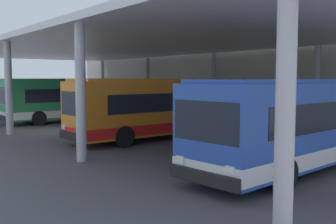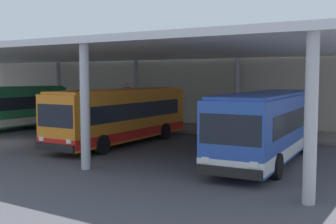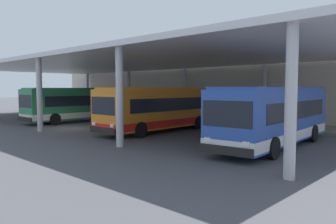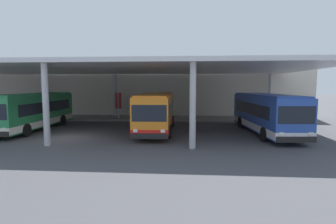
{
  "view_description": "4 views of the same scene",
  "coord_description": "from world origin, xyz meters",
  "px_view_note": "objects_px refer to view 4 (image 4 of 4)",
  "views": [
    {
      "loc": [
        23.31,
        -9.18,
        3.21
      ],
      "look_at": [
        6.58,
        3.79,
        1.4
      ],
      "focal_mm": 42.64,
      "sensor_mm": 36.0,
      "label": 1
    },
    {
      "loc": [
        21.69,
        -15.69,
        3.94
      ],
      "look_at": [
        8.37,
        5.42,
        1.82
      ],
      "focal_mm": 45.59,
      "sensor_mm": 36.0,
      "label": 2
    },
    {
      "loc": [
        23.16,
        -13.43,
        3.09
      ],
      "look_at": [
        8.46,
        2.06,
        1.59
      ],
      "focal_mm": 35.4,
      "sensor_mm": 36.0,
      "label": 3
    },
    {
      "loc": [
        9.03,
        -18.7,
        3.83
      ],
      "look_at": [
        7.38,
        2.19,
        1.77
      ],
      "focal_mm": 28.62,
      "sensor_mm": 36.0,
      "label": 4
    }
  ],
  "objects_px": {
    "bus_middle_bay": "(266,113)",
    "banner_sign": "(118,102)",
    "bus_nearest_bay": "(33,111)",
    "bus_second_bay": "(157,112)",
    "bench_waiting": "(14,112)"
  },
  "relations": [
    {
      "from": "bus_middle_bay",
      "to": "banner_sign",
      "type": "relative_size",
      "value": 3.34
    },
    {
      "from": "bus_nearest_bay",
      "to": "banner_sign",
      "type": "relative_size",
      "value": 3.31
    },
    {
      "from": "bench_waiting",
      "to": "banner_sign",
      "type": "distance_m",
      "value": 13.11
    },
    {
      "from": "bus_second_bay",
      "to": "bench_waiting",
      "type": "relative_size",
      "value": 5.89
    },
    {
      "from": "bus_nearest_bay",
      "to": "bus_middle_bay",
      "type": "distance_m",
      "value": 19.69
    },
    {
      "from": "bench_waiting",
      "to": "banner_sign",
      "type": "relative_size",
      "value": 0.56
    },
    {
      "from": "bus_middle_bay",
      "to": "bench_waiting",
      "type": "height_order",
      "value": "bus_middle_bay"
    },
    {
      "from": "bench_waiting",
      "to": "banner_sign",
      "type": "height_order",
      "value": "banner_sign"
    },
    {
      "from": "bus_middle_bay",
      "to": "banner_sign",
      "type": "distance_m",
      "value": 16.1
    },
    {
      "from": "bus_middle_bay",
      "to": "banner_sign",
      "type": "bearing_deg",
      "value": 151.38
    },
    {
      "from": "bus_nearest_bay",
      "to": "bus_second_bay",
      "type": "bearing_deg",
      "value": 0.55
    },
    {
      "from": "bus_nearest_bay",
      "to": "bench_waiting",
      "type": "bearing_deg",
      "value": 131.92
    },
    {
      "from": "bus_nearest_bay",
      "to": "bus_middle_bay",
      "type": "bearing_deg",
      "value": -0.84
    },
    {
      "from": "bus_nearest_bay",
      "to": "bus_second_bay",
      "type": "relative_size",
      "value": 1.0
    },
    {
      "from": "bus_second_bay",
      "to": "banner_sign",
      "type": "xyz_separation_m",
      "value": [
        -5.24,
        7.32,
        0.32
      ]
    }
  ]
}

